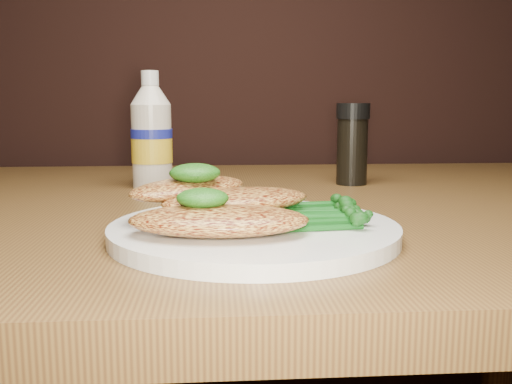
{
  "coord_description": "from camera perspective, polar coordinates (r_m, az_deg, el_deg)",
  "views": [
    {
      "loc": [
        -0.03,
        0.33,
        0.87
      ],
      "look_at": [
        0.0,
        0.87,
        0.79
      ],
      "focal_mm": 39.9,
      "sensor_mm": 36.0,
      "label": 1
    }
  ],
  "objects": [
    {
      "name": "pesto_front",
      "position": [
        0.48,
        -5.38,
        -0.61
      ],
      "size": [
        0.05,
        0.05,
        0.02
      ],
      "primitive_type": "ellipsoid",
      "rotation": [
        0.0,
        0.0,
        -0.29
      ],
      "color": "#0B3608",
      "rests_on": "chicken_front"
    },
    {
      "name": "chicken_back",
      "position": [
        0.55,
        -6.71,
        0.36
      ],
      "size": [
        0.14,
        0.14,
        0.02
      ],
      "primitive_type": "ellipsoid",
      "rotation": [
        0.0,
        0.0,
        0.76
      ],
      "color": "gold",
      "rests_on": "plate"
    },
    {
      "name": "chicken_mid",
      "position": [
        0.53,
        -1.93,
        -0.84
      ],
      "size": [
        0.16,
        0.12,
        0.02
      ],
      "primitive_type": "ellipsoid",
      "rotation": [
        0.0,
        0.0,
        0.37
      ],
      "color": "gold",
      "rests_on": "plate"
    },
    {
      "name": "plate",
      "position": [
        0.52,
        -0.2,
        -3.92
      ],
      "size": [
        0.26,
        0.26,
        0.01
      ],
      "primitive_type": "cylinder",
      "color": "white",
      "rests_on": "dining_table"
    },
    {
      "name": "broccolini_bundle",
      "position": [
        0.53,
        5.33,
        -1.94
      ],
      "size": [
        0.13,
        0.1,
        0.02
      ],
      "primitive_type": null,
      "rotation": [
        0.0,
        0.0,
        0.0
      ],
      "color": "#104C14",
      "rests_on": "plate"
    },
    {
      "name": "chicken_front",
      "position": [
        0.48,
        -3.75,
        -2.84
      ],
      "size": [
        0.16,
        0.09,
        0.02
      ],
      "primitive_type": "ellipsoid",
      "rotation": [
        0.0,
        0.0,
        -0.06
      ],
      "color": "gold",
      "rests_on": "plate"
    },
    {
      "name": "pesto_back",
      "position": [
        0.54,
        -6.15,
        1.91
      ],
      "size": [
        0.05,
        0.05,
        0.02
      ],
      "primitive_type": "ellipsoid",
      "rotation": [
        0.0,
        0.0,
        0.1
      ],
      "color": "#0B3608",
      "rests_on": "chicken_back"
    },
    {
      "name": "mayo_bottle",
      "position": [
        0.84,
        -10.44,
        6.15
      ],
      "size": [
        0.08,
        0.08,
        0.17
      ],
      "primitive_type": null,
      "rotation": [
        0.0,
        0.0,
        -0.41
      ],
      "color": "beige",
      "rests_on": "dining_table"
    },
    {
      "name": "pepper_grinder",
      "position": [
        0.87,
        9.63,
        4.75
      ],
      "size": [
        0.06,
        0.06,
        0.12
      ],
      "primitive_type": null,
      "rotation": [
        0.0,
        0.0,
        0.22
      ],
      "color": "black",
      "rests_on": "dining_table"
    }
  ]
}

